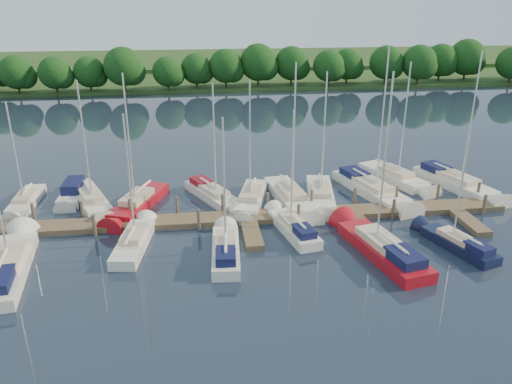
{
  "coord_description": "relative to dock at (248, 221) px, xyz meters",
  "views": [
    {
      "loc": [
        -3.65,
        -25.67,
        15.66
      ],
      "look_at": [
        0.66,
        8.0,
        2.2
      ],
      "focal_mm": 35.0,
      "sensor_mm": 36.0,
      "label": 1
    }
  ],
  "objects": [
    {
      "name": "ground",
      "position": [
        0.0,
        -7.31,
        -0.2
      ],
      "size": [
        260.0,
        260.0,
        0.0
      ],
      "primitive_type": "plane",
      "color": "#1A2434",
      "rests_on": "ground"
    },
    {
      "name": "dock",
      "position": [
        0.0,
        0.0,
        0.0
      ],
      "size": [
        40.0,
        6.0,
        0.4
      ],
      "color": "#4C392B",
      "rests_on": "ground"
    },
    {
      "name": "mooring_pilings",
      "position": [
        0.0,
        1.13,
        0.4
      ],
      "size": [
        38.24,
        2.84,
        2.0
      ],
      "color": "#473D33",
      "rests_on": "ground"
    },
    {
      "name": "far_shore",
      "position": [
        0.0,
        67.69,
        0.1
      ],
      "size": [
        180.0,
        30.0,
        0.6
      ],
      "primitive_type": "cube",
      "color": "#294319",
      "rests_on": "ground"
    },
    {
      "name": "distant_hill",
      "position": [
        0.0,
        92.69,
        0.5
      ],
      "size": [
        220.0,
        40.0,
        1.4
      ],
      "primitive_type": "cube",
      "color": "#315424",
      "rests_on": "ground"
    },
    {
      "name": "treeline",
      "position": [
        2.54,
        55.05,
        3.88
      ],
      "size": [
        145.05,
        9.66,
        8.29
      ],
      "color": "#38281C",
      "rests_on": "ground"
    },
    {
      "name": "sailboat_n_0",
      "position": [
        -17.23,
        5.59,
        0.07
      ],
      "size": [
        1.63,
        6.75,
        8.69
      ],
      "rotation": [
        0.0,
        0.0,
        3.14
      ],
      "color": "white",
      "rests_on": "ground"
    },
    {
      "name": "motorboat",
      "position": [
        -13.75,
        6.8,
        0.16
      ],
      "size": [
        1.82,
        6.03,
        1.79
      ],
      "rotation": [
        0.0,
        0.0,
        3.12
      ],
      "color": "white",
      "rests_on": "ground"
    },
    {
      "name": "sailboat_n_2",
      "position": [
        -11.99,
        5.01,
        0.07
      ],
      "size": [
        4.43,
        7.98,
        10.31
      ],
      "rotation": [
        0.0,
        0.0,
        3.54
      ],
      "color": "white",
      "rests_on": "ground"
    },
    {
      "name": "sailboat_n_3",
      "position": [
        -8.35,
        3.79,
        0.08
      ],
      "size": [
        4.43,
        8.49,
        11.02
      ],
      "rotation": [
        0.0,
        0.0,
        2.78
      ],
      "color": "#A50F1A",
      "rests_on": "ground"
    },
    {
      "name": "sailboat_n_4",
      "position": [
        -2.29,
        5.05,
        0.12
      ],
      "size": [
        4.67,
        7.51,
        9.87
      ],
      "rotation": [
        0.0,
        0.0,
        3.6
      ],
      "color": "white",
      "rests_on": "ground"
    },
    {
      "name": "sailboat_n_5",
      "position": [
        0.61,
        3.65,
        0.08
      ],
      "size": [
        3.64,
        8.06,
        10.32
      ],
      "rotation": [
        0.0,
        0.0,
        2.87
      ],
      "color": "white",
      "rests_on": "ground"
    },
    {
      "name": "sailboat_n_6",
      "position": [
        3.88,
        3.58,
        0.08
      ],
      "size": [
        3.14,
        9.14,
        11.57
      ],
      "rotation": [
        0.0,
        0.0,
        3.27
      ],
      "color": "white",
      "rests_on": "ground"
    },
    {
      "name": "sailboat_n_7",
      "position": [
        6.38,
        3.8,
        0.07
      ],
      "size": [
        3.28,
        8.56,
        10.79
      ],
      "rotation": [
        0.0,
        0.0,
        2.96
      ],
      "color": "white",
      "rests_on": "ground"
    },
    {
      "name": "sailboat_n_8",
      "position": [
        11.04,
        4.51,
        0.12
      ],
      "size": [
        4.52,
        10.03,
        12.55
      ],
      "rotation": [
        0.0,
        0.0,
        3.41
      ],
      "color": "white",
      "rests_on": "ground"
    },
    {
      "name": "sailboat_n_9",
      "position": [
        14.13,
        7.09,
        0.08
      ],
      "size": [
        4.49,
        8.51,
        11.01
      ],
      "rotation": [
        0.0,
        0.0,
        3.51
      ],
      "color": "white",
      "rests_on": "ground"
    },
    {
      "name": "sailboat_n_10",
      "position": [
        18.77,
        4.96,
        0.14
      ],
      "size": [
        4.47,
        9.48,
        12.05
      ],
      "rotation": [
        0.0,
        0.0,
        3.44
      ],
      "color": "white",
      "rests_on": "ground"
    },
    {
      "name": "sailboat_s_0",
      "position": [
        -15.2,
        -4.93,
        0.13
      ],
      "size": [
        3.35,
        10.01,
        12.52
      ],
      "rotation": [
        0.0,
        0.0,
        0.12
      ],
      "color": "white",
      "rests_on": "ground"
    },
    {
      "name": "sailboat_s_1",
      "position": [
        -7.93,
        -2.49,
        0.08
      ],
      "size": [
        2.53,
        7.25,
        9.32
      ],
      "rotation": [
        0.0,
        0.0,
        -0.14
      ],
      "color": "white",
      "rests_on": "ground"
    },
    {
      "name": "sailboat_s_2",
      "position": [
        -1.97,
        -4.6,
        0.14
      ],
      "size": [
        2.1,
        7.23,
        9.4
      ],
      "rotation": [
        0.0,
        0.0,
        -0.07
      ],
      "color": "white",
      "rests_on": "ground"
    },
    {
      "name": "sailboat_s_3",
      "position": [
        2.97,
        -1.79,
        0.12
      ],
      "size": [
        2.86,
        7.05,
        9.04
      ],
      "rotation": [
        0.0,
        0.0,
        0.21
      ],
      "color": "white",
      "rests_on": "ground"
    },
    {
      "name": "sailboat_s_4",
      "position": [
        7.98,
        -5.6,
        0.14
      ],
      "size": [
        3.89,
        9.53,
        12.05
      ],
      "rotation": [
        0.0,
        0.0,
        0.21
      ],
      "color": "#A50F1A",
      "rests_on": "ground"
    },
    {
      "name": "sailboat_s_5",
      "position": [
        13.25,
        -5.54,
        0.12
      ],
      "size": [
        3.2,
        6.59,
        8.51
      ],
      "rotation": [
        0.0,
        0.0,
        0.31
      ],
      "color": "#0F1534",
      "rests_on": "ground"
    }
  ]
}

